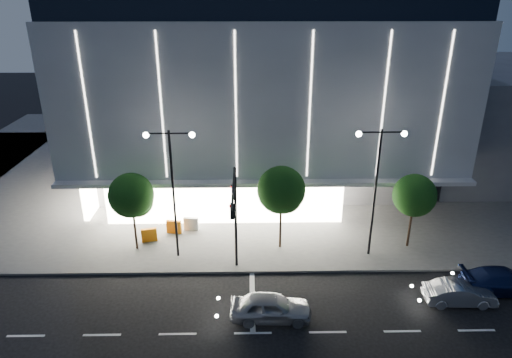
{
  "coord_description": "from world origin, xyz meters",
  "views": [
    {
      "loc": [
        1.83,
        -20.67,
        16.97
      ],
      "look_at": [
        2.33,
        7.79,
        5.0
      ],
      "focal_mm": 32.0,
      "sensor_mm": 36.0,
      "label": 1
    }
  ],
  "objects_px": {
    "street_lamp_east": "(377,175)",
    "tree_right": "(414,198)",
    "barrier_c": "(174,227)",
    "tree_left": "(132,198)",
    "car_second": "(459,293)",
    "street_lamp_west": "(172,177)",
    "tree_mid": "(282,192)",
    "barrier_a": "(149,235)",
    "car_third": "(504,281)",
    "barrier_d": "(191,224)",
    "traffic_mast": "(235,208)",
    "car_lead": "(271,307)"
  },
  "relations": [
    {
      "from": "tree_mid",
      "to": "barrier_c",
      "type": "distance_m",
      "value": 8.83
    },
    {
      "from": "tree_left",
      "to": "barrier_c",
      "type": "bearing_deg",
      "value": 42.87
    },
    {
      "from": "car_second",
      "to": "barrier_a",
      "type": "xyz_separation_m",
      "value": [
        -19.28,
        7.1,
        -0.02
      ]
    },
    {
      "from": "street_lamp_west",
      "to": "tree_mid",
      "type": "relative_size",
      "value": 1.46
    },
    {
      "from": "street_lamp_west",
      "to": "barrier_a",
      "type": "bearing_deg",
      "value": 140.12
    },
    {
      "from": "street_lamp_east",
      "to": "barrier_a",
      "type": "relative_size",
      "value": 8.18
    },
    {
      "from": "tree_right",
      "to": "barrier_c",
      "type": "xyz_separation_m",
      "value": [
        -16.75,
        2.09,
        -3.23
      ]
    },
    {
      "from": "street_lamp_west",
      "to": "barrier_c",
      "type": "distance_m",
      "value": 6.19
    },
    {
      "from": "tree_mid",
      "to": "car_second",
      "type": "xyz_separation_m",
      "value": [
        9.94,
        -6.19,
        -3.67
      ]
    },
    {
      "from": "barrier_c",
      "to": "barrier_a",
      "type": "bearing_deg",
      "value": -132.79
    },
    {
      "from": "street_lamp_east",
      "to": "car_second",
      "type": "xyz_separation_m",
      "value": [
        3.97,
        -5.17,
        -5.29
      ]
    },
    {
      "from": "street_lamp_east",
      "to": "tree_mid",
      "type": "bearing_deg",
      "value": 170.31
    },
    {
      "from": "car_third",
      "to": "street_lamp_east",
      "type": "bearing_deg",
      "value": 59.95
    },
    {
      "from": "street_lamp_east",
      "to": "car_lead",
      "type": "bearing_deg",
      "value": -137.86
    },
    {
      "from": "car_lead",
      "to": "barrier_a",
      "type": "distance_m",
      "value": 11.72
    },
    {
      "from": "tree_left",
      "to": "barrier_c",
      "type": "relative_size",
      "value": 5.2
    },
    {
      "from": "street_lamp_east",
      "to": "car_third",
      "type": "height_order",
      "value": "street_lamp_east"
    },
    {
      "from": "street_lamp_east",
      "to": "car_third",
      "type": "bearing_deg",
      "value": -29.86
    },
    {
      "from": "street_lamp_east",
      "to": "tree_right",
      "type": "height_order",
      "value": "street_lamp_east"
    },
    {
      "from": "street_lamp_east",
      "to": "car_second",
      "type": "distance_m",
      "value": 8.39
    },
    {
      "from": "tree_left",
      "to": "tree_right",
      "type": "bearing_deg",
      "value": -0.0
    },
    {
      "from": "tree_left",
      "to": "tree_mid",
      "type": "bearing_deg",
      "value": 0.0
    },
    {
      "from": "car_lead",
      "to": "car_second",
      "type": "xyz_separation_m",
      "value": [
        10.97,
        1.17,
        -0.1
      ]
    },
    {
      "from": "car_second",
      "to": "car_third",
      "type": "relative_size",
      "value": 0.8
    },
    {
      "from": "street_lamp_west",
      "to": "tree_left",
      "type": "relative_size",
      "value": 1.57
    },
    {
      "from": "car_third",
      "to": "tree_left",
      "type": "bearing_deg",
      "value": 77.34
    },
    {
      "from": "tree_mid",
      "to": "barrier_a",
      "type": "relative_size",
      "value": 5.59
    },
    {
      "from": "tree_left",
      "to": "tree_mid",
      "type": "relative_size",
      "value": 0.93
    },
    {
      "from": "traffic_mast",
      "to": "barrier_d",
      "type": "xyz_separation_m",
      "value": [
        -3.51,
        6.22,
        -4.38
      ]
    },
    {
      "from": "tree_left",
      "to": "car_third",
      "type": "height_order",
      "value": "tree_left"
    },
    {
      "from": "car_third",
      "to": "barrier_a",
      "type": "distance_m",
      "value": 23.22
    },
    {
      "from": "street_lamp_east",
      "to": "car_lead",
      "type": "relative_size",
      "value": 2.01
    },
    {
      "from": "tree_right",
      "to": "barrier_c",
      "type": "relative_size",
      "value": 5.01
    },
    {
      "from": "tree_left",
      "to": "car_second",
      "type": "distance_m",
      "value": 21.15
    },
    {
      "from": "car_third",
      "to": "traffic_mast",
      "type": "bearing_deg",
      "value": 84.76
    },
    {
      "from": "street_lamp_east",
      "to": "barrier_a",
      "type": "bearing_deg",
      "value": 172.82
    },
    {
      "from": "street_lamp_east",
      "to": "car_second",
      "type": "height_order",
      "value": "street_lamp_east"
    },
    {
      "from": "car_third",
      "to": "barrier_a",
      "type": "bearing_deg",
      "value": 74.79
    },
    {
      "from": "barrier_c",
      "to": "street_lamp_west",
      "type": "bearing_deg",
      "value": -66.36
    },
    {
      "from": "street_lamp_west",
      "to": "barrier_a",
      "type": "distance_m",
      "value": 6.1
    },
    {
      "from": "traffic_mast",
      "to": "car_second",
      "type": "bearing_deg",
      "value": -10.94
    },
    {
      "from": "tree_left",
      "to": "barrier_a",
      "type": "xyz_separation_m",
      "value": [
        0.66,
        0.91,
        -3.38
      ]
    },
    {
      "from": "traffic_mast",
      "to": "car_second",
      "type": "xyz_separation_m",
      "value": [
        12.97,
        -2.51,
        -4.36
      ]
    },
    {
      "from": "barrier_a",
      "to": "traffic_mast",
      "type": "bearing_deg",
      "value": -49.51
    },
    {
      "from": "car_second",
      "to": "barrier_d",
      "type": "relative_size",
      "value": 3.68
    },
    {
      "from": "tree_right",
      "to": "street_lamp_east",
      "type": "bearing_deg",
      "value": -161.37
    },
    {
      "from": "barrier_c",
      "to": "tree_left",
      "type": "bearing_deg",
      "value": -126.55
    },
    {
      "from": "tree_left",
      "to": "tree_right",
      "type": "xyz_separation_m",
      "value": [
        19.0,
        -0.0,
        -0.15
      ]
    },
    {
      "from": "street_lamp_east",
      "to": "barrier_c",
      "type": "height_order",
      "value": "street_lamp_east"
    },
    {
      "from": "street_lamp_west",
      "to": "car_second",
      "type": "bearing_deg",
      "value": -16.94
    }
  ]
}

